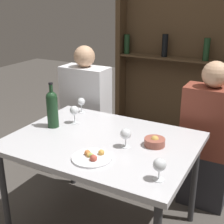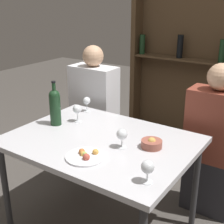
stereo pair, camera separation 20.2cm
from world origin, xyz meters
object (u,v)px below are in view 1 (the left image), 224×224
(wine_glass_0, at_px, (159,165))
(wine_glass_2, at_px, (74,111))
(snack_bowl, at_px, (155,142))
(seated_person_left, at_px, (86,116))
(wine_bottle, at_px, (52,108))
(food_plate_0, at_px, (92,157))
(wine_glass_1, at_px, (81,102))
(wine_glass_3, at_px, (126,134))
(seated_person_right, at_px, (207,142))

(wine_glass_0, relative_size, wine_glass_2, 0.92)
(snack_bowl, distance_m, seated_person_left, 1.08)
(snack_bowl, bearing_deg, wine_bottle, -175.55)
(wine_glass_0, bearing_deg, food_plate_0, 176.23)
(wine_glass_0, xyz_separation_m, snack_bowl, (-0.16, 0.36, -0.06))
(wine_glass_1, xyz_separation_m, food_plate_0, (0.49, -0.62, -0.08))
(wine_glass_3, bearing_deg, wine_bottle, 175.69)
(wine_glass_2, distance_m, food_plate_0, 0.58)
(wine_glass_3, height_order, food_plate_0, wine_glass_3)
(wine_glass_0, bearing_deg, wine_glass_2, 152.24)
(wine_glass_1, xyz_separation_m, wine_glass_2, (0.08, -0.22, 0.01))
(wine_bottle, relative_size, seated_person_left, 0.27)
(wine_glass_0, height_order, wine_glass_3, wine_glass_3)
(food_plate_0, relative_size, seated_person_left, 0.20)
(wine_glass_0, xyz_separation_m, wine_glass_1, (-0.91, 0.65, 0.00))
(wine_glass_2, bearing_deg, snack_bowl, -6.25)
(snack_bowl, relative_size, seated_person_left, 0.11)
(wine_glass_0, relative_size, wine_glass_3, 0.98)
(wine_glass_0, bearing_deg, snack_bowl, 114.16)
(wine_glass_0, distance_m, wine_glass_3, 0.41)
(wine_glass_1, bearing_deg, snack_bowl, -21.26)
(food_plate_0, bearing_deg, seated_person_right, 62.24)
(seated_person_right, bearing_deg, snack_bowl, -111.02)
(food_plate_0, bearing_deg, wine_glass_2, 134.87)
(wine_glass_2, relative_size, seated_person_right, 0.11)
(wine_bottle, distance_m, snack_bowl, 0.77)
(wine_glass_0, height_order, wine_glass_1, wine_glass_0)
(wine_glass_1, distance_m, wine_glass_3, 0.71)
(wine_glass_1, relative_size, snack_bowl, 0.93)
(wine_glass_2, bearing_deg, wine_glass_1, 110.87)
(wine_bottle, height_order, wine_glass_3, wine_bottle)
(wine_glass_1, relative_size, seated_person_left, 0.10)
(wine_glass_0, height_order, food_plate_0, wine_glass_0)
(seated_person_right, bearing_deg, wine_glass_3, -118.80)
(wine_bottle, height_order, wine_glass_1, wine_bottle)
(wine_glass_2, xyz_separation_m, snack_bowl, (0.66, -0.07, -0.07))
(wine_bottle, bearing_deg, wine_glass_2, 53.89)
(wine_glass_0, height_order, seated_person_right, seated_person_right)
(seated_person_left, bearing_deg, food_plate_0, -55.19)
(wine_glass_2, bearing_deg, wine_bottle, -126.11)
(wine_glass_1, xyz_separation_m, seated_person_left, (-0.15, 0.29, -0.24))
(snack_bowl, bearing_deg, seated_person_left, 146.99)
(seated_person_left, bearing_deg, wine_glass_3, -42.79)
(wine_bottle, xyz_separation_m, wine_glass_1, (0.01, 0.35, -0.06))
(seated_person_left, bearing_deg, snack_bowl, -33.01)
(food_plate_0, xyz_separation_m, snack_bowl, (0.26, 0.33, 0.02))
(wine_glass_2, bearing_deg, wine_glass_3, -19.19)
(wine_glass_3, distance_m, seated_person_left, 1.04)
(wine_glass_2, height_order, wine_glass_3, wine_glass_2)
(wine_glass_1, relative_size, seated_person_right, 0.10)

